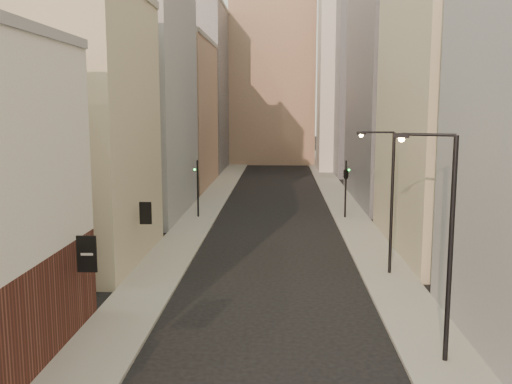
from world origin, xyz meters
name	(u,v)px	position (x,y,z in m)	size (l,w,h in m)	color
sidewalk_left	(218,192)	(-6.50, 55.00, 0.07)	(3.00, 140.00, 0.15)	gray
sidewalk_right	(335,192)	(6.50, 55.00, 0.07)	(3.00, 140.00, 0.15)	gray
left_bldg_beige	(74,131)	(-12.00, 26.00, 8.00)	(8.00, 12.00, 16.00)	#B9AE8C
left_bldg_grey	(138,101)	(-12.00, 42.00, 10.00)	(8.00, 16.00, 20.00)	gray
left_bldg_tan	(176,115)	(-12.00, 60.00, 8.50)	(8.00, 18.00, 17.00)	#987861
left_bldg_wingrid	(200,90)	(-12.00, 80.00, 12.00)	(8.00, 20.00, 24.00)	gray
right_bldg_beige	(460,98)	(12.00, 30.00, 10.00)	(8.00, 16.00, 20.00)	#B9AE8C
right_bldg_wingrid	(398,71)	(12.00, 50.00, 13.00)	(8.00, 20.00, 26.00)	gray
clock_tower	(273,59)	(-1.00, 92.00, 17.63)	(14.00, 14.00, 44.90)	#987861
white_tower	(347,44)	(10.00, 78.00, 18.61)	(8.00, 8.00, 41.50)	silver
streetlamp_near	(445,235)	(6.37, 12.44, 4.86)	(2.13, 0.94, 8.51)	black
streetlamp_mid	(388,194)	(6.43, 23.66, 4.64)	(2.13, 0.22, 8.12)	black
traffic_light_left	(198,179)	(-6.59, 39.85, 3.37)	(0.56, 0.46, 5.00)	black
traffic_light_right	(346,173)	(5.96, 40.12, 3.95)	(0.88, 0.88, 5.00)	black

